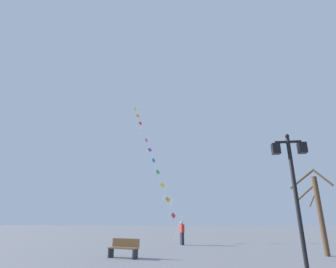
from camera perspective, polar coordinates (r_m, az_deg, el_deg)
name	(u,v)px	position (r m, az deg, el deg)	size (l,w,h in m)	color
ground_plane	(210,246)	(21.07, 9.16, -22.95)	(160.00, 160.00, 0.00)	gray
twin_lantern_lamp_post	(293,174)	(10.55, 25.59, -7.81)	(1.22, 0.28, 4.87)	black
kite_train	(151,154)	(29.04, -3.69, -4.33)	(7.41, 10.20, 16.75)	brown
kite_flyer	(182,232)	(21.35, 3.07, -20.65)	(0.46, 0.60, 1.71)	#1E1E2D
bare_tree	(319,209)	(16.91, 30.03, -14.05)	(1.94, 1.59, 4.55)	#4C3826
park_bench	(124,248)	(14.27, -9.64, -23.39)	(1.66, 0.92, 0.89)	brown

